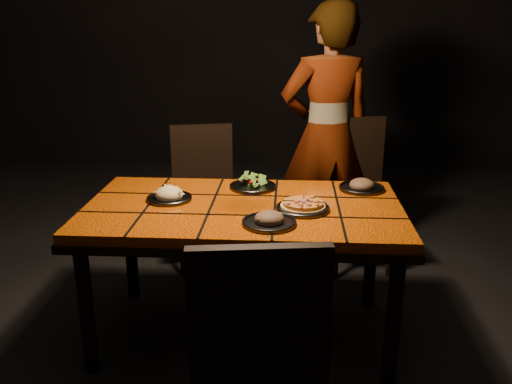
# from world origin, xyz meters

# --- Properties ---
(room_shell) EXTENTS (6.04, 7.04, 3.08)m
(room_shell) POSITION_xyz_m (0.00, 0.00, 1.50)
(room_shell) COLOR black
(room_shell) RESTS_ON ground
(dining_table) EXTENTS (1.62, 0.92, 0.75)m
(dining_table) POSITION_xyz_m (0.00, 0.00, 0.67)
(dining_table) COLOR #E55B07
(dining_table) RESTS_ON ground
(chair_near) EXTENTS (0.51, 0.51, 1.00)m
(chair_near) POSITION_xyz_m (0.13, -0.97, 0.57)
(chair_near) COLOR black
(chair_near) RESTS_ON ground
(chair_far_left) EXTENTS (0.52, 0.52, 0.95)m
(chair_far_left) POSITION_xyz_m (-0.36, 0.98, 0.54)
(chair_far_left) COLOR black
(chair_far_left) RESTS_ON ground
(chair_far_right) EXTENTS (0.53, 0.53, 1.01)m
(chair_far_right) POSITION_xyz_m (0.68, 1.00, 0.58)
(chair_far_right) COLOR black
(chair_far_right) RESTS_ON ground
(diner) EXTENTS (0.74, 0.59, 1.78)m
(diner) POSITION_xyz_m (0.48, 1.07, 0.89)
(diner) COLOR brown
(diner) RESTS_ON ground
(plate_pizza) EXTENTS (0.27, 0.27, 0.04)m
(plate_pizza) POSITION_xyz_m (0.30, -0.06, 0.77)
(plate_pizza) COLOR #323237
(plate_pizza) RESTS_ON dining_table
(plate_pasta) EXTENTS (0.24, 0.24, 0.08)m
(plate_pasta) POSITION_xyz_m (-0.39, 0.05, 0.77)
(plate_pasta) COLOR #323237
(plate_pasta) RESTS_ON dining_table
(plate_salad) EXTENTS (0.26, 0.26, 0.07)m
(plate_salad) POSITION_xyz_m (0.03, 0.29, 0.78)
(plate_salad) COLOR #323237
(plate_salad) RESTS_ON dining_table
(plate_mushroom_a) EXTENTS (0.25, 0.25, 0.08)m
(plate_mushroom_a) POSITION_xyz_m (0.14, -0.26, 0.77)
(plate_mushroom_a) COLOR #323237
(plate_mushroom_a) RESTS_ON dining_table
(plate_mushroom_b) EXTENTS (0.25, 0.25, 0.08)m
(plate_mushroom_b) POSITION_xyz_m (0.63, 0.30, 0.77)
(plate_mushroom_b) COLOR #323237
(plate_mushroom_b) RESTS_ON dining_table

